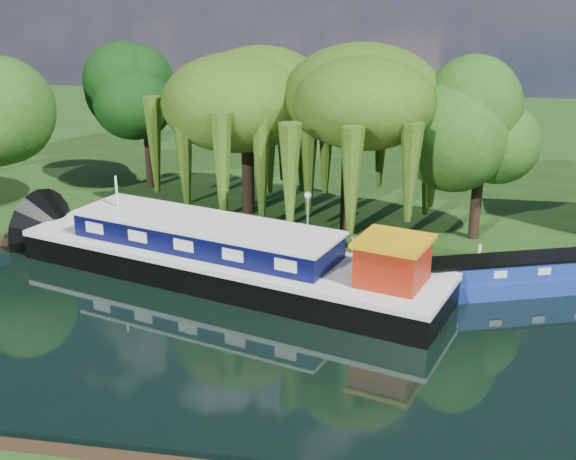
# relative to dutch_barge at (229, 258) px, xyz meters

# --- Properties ---
(ground) EXTENTS (120.00, 120.00, 0.00)m
(ground) POSITION_rel_dutch_barge_xyz_m (2.44, -5.62, -1.09)
(ground) COLOR black
(far_bank) EXTENTS (120.00, 52.00, 0.45)m
(far_bank) POSITION_rel_dutch_barge_xyz_m (2.44, 28.38, -0.86)
(far_bank) COLOR #19380F
(far_bank) RESTS_ON ground
(dutch_barge) EXTENTS (21.25, 10.70, 4.39)m
(dutch_barge) POSITION_rel_dutch_barge_xyz_m (0.00, 0.00, 0.00)
(dutch_barge) COLOR black
(dutch_barge) RESTS_ON ground
(narrowboat) EXTENTS (11.75, 5.82, 1.72)m
(narrowboat) POSITION_rel_dutch_barge_xyz_m (12.83, 1.02, -0.48)
(narrowboat) COLOR navy
(narrowboat) RESTS_ON ground
(red_dinghy) EXTENTS (3.14, 2.55, 0.58)m
(red_dinghy) POSITION_rel_dutch_barge_xyz_m (-6.82, 0.82, -1.09)
(red_dinghy) COLOR maroon
(red_dinghy) RESTS_ON ground
(willow_left) EXTENTS (7.37, 7.37, 8.84)m
(willow_left) POSITION_rel_dutch_barge_xyz_m (-1.07, 8.76, 5.78)
(willow_left) COLOR black
(willow_left) RESTS_ON far_bank
(willow_right) EXTENTS (7.31, 7.31, 8.91)m
(willow_right) POSITION_rel_dutch_barge_xyz_m (4.87, 5.83, 5.86)
(willow_right) COLOR black
(willow_right) RESTS_ON far_bank
(tree_far_mid) EXTENTS (5.10, 5.10, 8.35)m
(tree_far_mid) POSITION_rel_dutch_barge_xyz_m (-8.51, 12.97, 5.12)
(tree_far_mid) COLOR black
(tree_far_mid) RESTS_ON far_bank
(tree_far_right) EXTENTS (4.90, 4.90, 8.03)m
(tree_far_right) POSITION_rel_dutch_barge_xyz_m (11.44, 6.60, 4.89)
(tree_far_right) COLOR black
(tree_far_right) RESTS_ON far_bank
(lamppost) EXTENTS (0.36, 0.36, 2.56)m
(lamppost) POSITION_rel_dutch_barge_xyz_m (2.94, 4.88, 1.33)
(lamppost) COLOR silver
(lamppost) RESTS_ON far_bank
(mooring_posts) EXTENTS (19.16, 0.16, 1.00)m
(mooring_posts) POSITION_rel_dutch_barge_xyz_m (1.94, 2.78, -0.14)
(mooring_posts) COLOR silver
(mooring_posts) RESTS_ON far_bank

